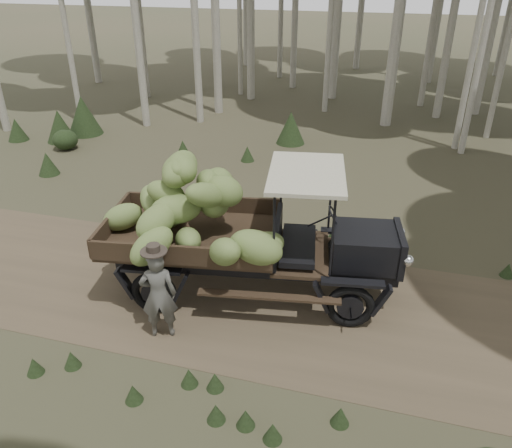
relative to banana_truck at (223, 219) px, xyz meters
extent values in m
plane|color=#473D2B|center=(-0.32, -0.13, -1.59)|extent=(120.00, 120.00, 0.00)
cube|color=brown|center=(-0.32, -0.13, -1.59)|extent=(70.00, 4.00, 0.01)
cube|color=black|center=(2.49, 0.53, -0.47)|extent=(1.28, 1.23, 0.62)
cube|color=black|center=(3.10, 0.62, -0.47)|extent=(0.29, 1.13, 0.70)
cube|color=black|center=(0.94, 0.28, -0.36)|extent=(0.34, 1.57, 0.62)
cube|color=#38281C|center=(-0.61, 0.03, -0.47)|extent=(3.43, 2.50, 0.09)
cube|color=#38281C|center=(-0.77, 1.02, -0.27)|extent=(3.12, 0.57, 0.36)
cube|color=#38281C|center=(-0.45, -0.97, -0.27)|extent=(3.12, 0.57, 0.36)
cube|color=#38281C|center=(-2.16, -0.22, -0.27)|extent=(0.39, 2.01, 0.36)
cube|color=beige|center=(1.42, 0.35, 0.90)|extent=(1.58, 2.09, 0.07)
cube|color=black|center=(0.48, 0.63, -0.90)|extent=(5.12, 0.93, 0.20)
cube|color=black|center=(0.62, -0.21, -0.90)|extent=(5.12, 0.93, 0.20)
torus|color=black|center=(2.13, 1.38, -1.16)|extent=(0.87, 0.29, 0.85)
torus|color=black|center=(2.41, -0.40, -1.16)|extent=(0.87, 0.29, 0.85)
torus|color=black|center=(-1.31, 0.82, -1.16)|extent=(0.87, 0.29, 0.85)
torus|color=black|center=(-1.02, -0.95, -1.16)|extent=(0.87, 0.29, 0.85)
sphere|color=beige|center=(3.11, 1.14, -0.41)|extent=(0.20, 0.20, 0.20)
sphere|color=beige|center=(3.27, 0.14, -0.41)|extent=(0.20, 0.20, 0.20)
ellipsoid|color=olive|center=(-1.95, -0.17, -0.15)|extent=(1.01, 0.77, 0.73)
ellipsoid|color=olive|center=(-0.96, -0.71, 0.16)|extent=(0.91, 1.07, 0.78)
ellipsoid|color=olive|center=(-0.40, 0.37, 0.54)|extent=(0.73, 1.05, 0.69)
ellipsoid|color=olive|center=(-0.75, 0.06, 0.85)|extent=(0.89, 0.99, 0.62)
ellipsoid|color=olive|center=(-0.47, -0.55, -0.21)|extent=(0.81, 0.94, 0.62)
ellipsoid|color=olive|center=(-1.06, 0.00, 0.19)|extent=(1.00, 0.73, 0.60)
ellipsoid|color=olive|center=(-0.22, -0.23, 0.55)|extent=(0.84, 1.09, 0.77)
ellipsoid|color=olive|center=(-0.87, 0.15, 0.84)|extent=(0.73, 0.95, 0.67)
ellipsoid|color=olive|center=(-1.12, 0.05, -0.14)|extent=(0.48, 1.02, 0.73)
ellipsoid|color=olive|center=(-1.42, 0.04, 0.19)|extent=(0.81, 0.92, 0.59)
ellipsoid|color=olive|center=(-1.00, -0.17, 0.47)|extent=(0.82, 0.51, 0.58)
ellipsoid|color=olive|center=(-0.83, 0.07, 0.84)|extent=(0.72, 1.04, 0.64)
ellipsoid|color=olive|center=(0.87, -0.52, -0.14)|extent=(0.94, 1.02, 0.53)
ellipsoid|color=olive|center=(-0.28, 0.34, 0.16)|extent=(0.82, 1.11, 0.68)
ellipsoid|color=olive|center=(-0.02, 0.14, 0.49)|extent=(0.98, 0.78, 0.79)
ellipsoid|color=olive|center=(-0.81, -0.02, 0.82)|extent=(0.52, 0.82, 0.51)
ellipsoid|color=olive|center=(0.78, -0.61, -0.12)|extent=(1.04, 0.62, 0.76)
ellipsoid|color=olive|center=(-0.76, -0.30, 0.24)|extent=(1.08, 1.09, 0.64)
ellipsoid|color=olive|center=(-0.23, 0.46, 0.47)|extent=(0.89, 0.99, 0.74)
ellipsoid|color=olive|center=(-0.82, 0.15, 0.85)|extent=(0.67, 1.05, 0.60)
ellipsoid|color=olive|center=(-0.89, -1.10, -0.09)|extent=(1.01, 1.06, 0.85)
ellipsoid|color=olive|center=(0.33, -0.90, -0.11)|extent=(0.98, 0.99, 0.79)
imported|color=#4F4E48|center=(-0.65, -1.47, -0.77)|extent=(0.70, 0.58, 1.64)
cylinder|color=#332A23|center=(-0.65, -1.47, 0.07)|extent=(0.57, 0.57, 0.02)
cylinder|color=#332A23|center=(-0.65, -1.47, 0.12)|extent=(0.28, 0.28, 0.13)
cone|color=#233319|center=(-0.68, 9.05, -1.03)|extent=(1.00, 1.00, 1.12)
cone|color=#233319|center=(-10.11, 6.73, -1.20)|extent=(0.71, 0.71, 0.79)
ellipsoid|color=#233319|center=(-7.88, 6.34, -1.25)|extent=(0.83, 0.83, 0.66)
cone|color=#233319|center=(-1.63, 6.95, -1.35)|extent=(0.44, 0.44, 0.49)
cone|color=#233319|center=(-3.87, 6.99, -1.36)|extent=(0.42, 0.42, 0.47)
cone|color=#233319|center=(-8.21, 8.04, -0.89)|extent=(1.26, 1.26, 1.40)
cone|color=#233319|center=(-8.55, 7.06, -1.04)|extent=(1.00, 1.00, 1.11)
cone|color=#233319|center=(-7.06, 4.26, -1.25)|extent=(0.62, 0.62, 0.69)
cone|color=#233319|center=(-0.42, -2.94, -1.44)|extent=(0.27, 0.27, 0.30)
cone|color=#233319|center=(0.65, -2.40, -1.44)|extent=(0.27, 0.27, 0.30)
cone|color=#233319|center=(5.35, 2.06, -1.44)|extent=(0.27, 0.27, 0.30)
cone|color=#233319|center=(-2.16, -2.86, -1.44)|extent=(0.27, 0.27, 0.30)
cone|color=#233319|center=(2.80, 2.61, -1.44)|extent=(0.27, 0.27, 0.30)
cone|color=#233319|center=(0.24, -2.43, -1.44)|extent=(0.27, 0.27, 0.30)
cone|color=#233319|center=(1.70, -3.05, -1.44)|extent=(0.27, 0.27, 0.30)
cone|color=#233319|center=(-1.69, -2.58, -1.44)|extent=(0.27, 0.27, 0.30)
cone|color=#233319|center=(1.29, -2.93, -1.44)|extent=(0.27, 0.27, 0.30)
cone|color=#233319|center=(0.03, 2.50, -1.44)|extent=(0.27, 0.27, 0.30)
cone|color=#233319|center=(0.86, -2.95, -1.44)|extent=(0.27, 0.27, 0.30)
cone|color=#233319|center=(1.70, 2.47, -1.44)|extent=(0.27, 0.27, 0.30)
cone|color=#233319|center=(2.54, -2.54, -1.44)|extent=(0.27, 0.27, 0.30)
camera|label=1|loc=(2.72, -7.51, 4.13)|focal=35.00mm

